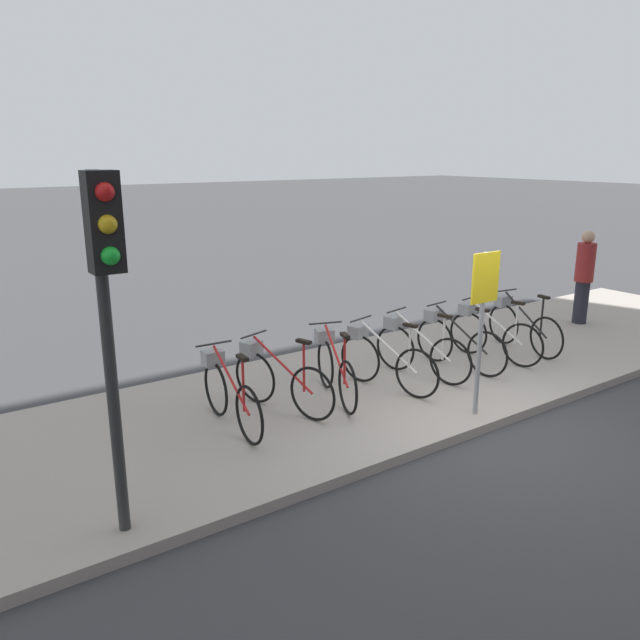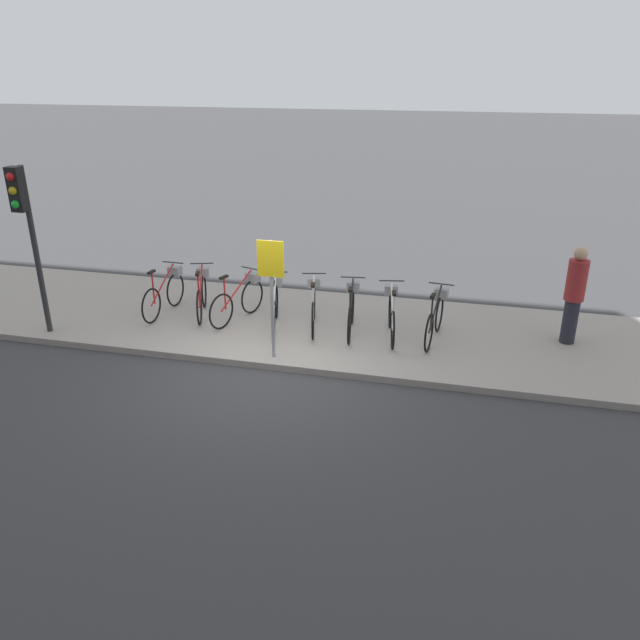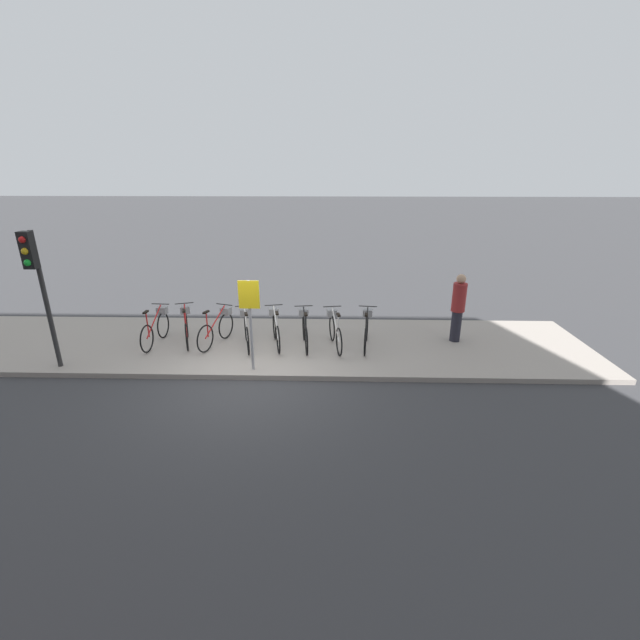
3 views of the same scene
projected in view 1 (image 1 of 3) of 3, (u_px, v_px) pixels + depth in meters
The scene contains 13 objects.
ground_plane at pixel (491, 432), 7.57m from camera, with size 120.00×120.00×0.00m, color #38383A.
sidewalk at pixel (391, 383), 9.00m from camera, with size 16.47×3.66×0.12m.
parked_bicycle_0 at pixel (228, 391), 7.34m from camera, with size 0.46×1.63×1.00m.
parked_bicycle_1 at pixel (277, 376), 7.82m from camera, with size 0.64×1.56×1.00m.
parked_bicycle_2 at pixel (334, 366), 8.21m from camera, with size 0.64×1.56×1.00m.
parked_bicycle_3 at pixel (382, 358), 8.53m from camera, with size 0.56×1.59×1.00m.
parked_bicycle_4 at pixel (417, 347), 9.01m from camera, with size 0.53×1.59×1.00m.
parked_bicycle_5 at pixel (455, 339), 9.36m from camera, with size 0.46×1.62×1.00m.
parked_bicycle_6 at pixel (490, 332), 9.75m from camera, with size 0.48×1.61×1.00m.
parked_bicycle_7 at pixel (520, 324), 10.21m from camera, with size 0.46×1.62×1.00m.
pedestrian at pixel (584, 275), 11.69m from camera, with size 0.34×0.34×1.76m.
traffic_light at pixel (107, 283), 4.75m from camera, with size 0.24×0.40×3.04m.
sign_post at pixel (483, 306), 7.43m from camera, with size 0.44×0.07×2.03m.
Camera 1 is at (-5.67, -4.53, 3.29)m, focal length 35.00 mm.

